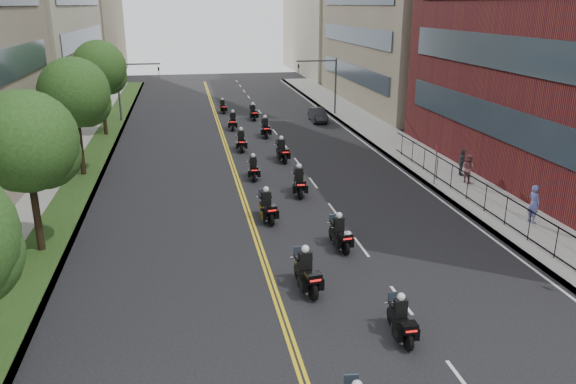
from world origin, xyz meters
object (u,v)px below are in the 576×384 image
Objects in this scene: motorcycle_7 at (282,151)px; motorcycle_12 at (223,107)px; motorcycle_10 at (233,122)px; motorcycle_5 at (299,183)px; motorcycle_11 at (253,113)px; pedestrian_a at (534,204)px; motorcycle_3 at (340,235)px; motorcycle_4 at (267,207)px; motorcycle_6 at (253,169)px; pedestrian_b at (468,168)px; pedestrian_c at (462,163)px; motorcycle_8 at (241,141)px; motorcycle_9 at (265,128)px; parked_sedan at (318,115)px; motorcycle_2 at (306,273)px; motorcycle_1 at (401,321)px.

motorcycle_7 is 19.83m from motorcycle_12.
motorcycle_5 is at bearing -76.26° from motorcycle_10.
motorcycle_11 is 31.56m from pedestrian_a.
motorcycle_5 is at bearing -96.91° from motorcycle_7.
motorcycle_3 is at bearing -82.16° from motorcycle_5.
motorcycle_4 is at bearing -94.79° from motorcycle_12.
motorcycle_6 reaches higher than motorcycle_12.
motorcycle_5 is 27.26m from motorcycle_12.
motorcycle_3 is at bearing -94.73° from motorcycle_7.
motorcycle_3 is at bearing 107.49° from pedestrian_b.
motorcycle_3 is 1.36× the size of pedestrian_c.
motorcycle_8 reaches higher than motorcycle_6.
motorcycle_6 is (-2.54, 11.51, -0.02)m from motorcycle_3.
parked_sedan is (5.90, 5.66, -0.10)m from motorcycle_9.
motorcycle_11 is at bearing 67.16° from motorcycle_10.
parked_sedan is 20.18m from pedestrian_c.
motorcycle_9 is (-0.06, 23.24, 0.06)m from motorcycle_3.
parked_sedan is at bearing 68.87° from motorcycle_2.
motorcycle_2 is at bearing 112.44° from pedestrian_b.
motorcycle_4 is 1.24× the size of pedestrian_a.
parked_sedan is at bearing 21.62° from motorcycle_10.
motorcycle_4 reaches higher than motorcycle_11.
motorcycle_2 is at bearing -93.14° from motorcycle_9.
parked_sedan is at bearing 2.43° from pedestrian_a.
motorcycle_8 is 1.02× the size of motorcycle_10.
pedestrian_b is at bearing -40.45° from motorcycle_7.
motorcycle_7 is at bearing -92.66° from motorcycle_11.
parked_sedan is (8.38, 17.38, -0.02)m from motorcycle_6.
motorcycle_2 reaches higher than motorcycle_8.
motorcycle_8 is 16.40m from pedestrian_c.
motorcycle_11 is at bearing 78.01° from motorcycle_4.
pedestrian_a reaches higher than parked_sedan.
motorcycle_8 is at bearing -118.42° from motorcycle_9.
motorcycle_9 is at bearing -81.76° from motorcycle_12.
motorcycle_5 is 11.10m from pedestrian_c.
motorcycle_4 is 0.98× the size of motorcycle_9.
pedestrian_a is at bearing -0.19° from motorcycle_3.
pedestrian_c reaches higher than motorcycle_12.
motorcycle_1 is at bearing -83.00° from motorcycle_5.
motorcycle_3 is 10.45m from pedestrian_a.
pedestrian_c is (10.71, 9.32, 0.33)m from motorcycle_3.
motorcycle_4 is 1.09× the size of motorcycle_6.
motorcycle_10 is 0.62× the size of parked_sedan.
motorcycle_12 is 0.54× the size of parked_sedan.
motorcycle_4 is 1.03× the size of motorcycle_10.
motorcycle_2 is 26.97m from motorcycle_9.
pedestrian_c reaches higher than parked_sedan.
pedestrian_c is (13.24, -2.20, 0.35)m from motorcycle_6.
motorcycle_10 is (0.28, 22.68, -0.02)m from motorcycle_4.
motorcycle_3 is 11.79m from motorcycle_6.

